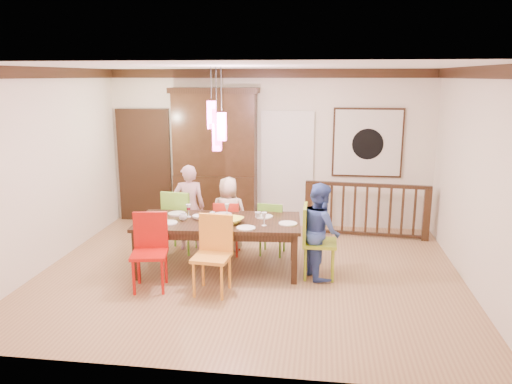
# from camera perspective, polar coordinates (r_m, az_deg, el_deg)

# --- Properties ---
(floor) EXTENTS (6.00, 6.00, 0.00)m
(floor) POSITION_cam_1_polar(r_m,az_deg,el_deg) (7.29, -0.78, -9.24)
(floor) COLOR #9B6E4B
(floor) RESTS_ON ground
(ceiling) EXTENTS (6.00, 6.00, 0.00)m
(ceiling) POSITION_cam_1_polar(r_m,az_deg,el_deg) (6.75, -0.86, 14.19)
(ceiling) COLOR white
(ceiling) RESTS_ON wall_back
(wall_back) EXTENTS (6.00, 0.00, 6.00)m
(wall_back) POSITION_cam_1_polar(r_m,az_deg,el_deg) (9.32, 1.44, 4.95)
(wall_back) COLOR silver
(wall_back) RESTS_ON floor
(wall_left) EXTENTS (0.00, 5.00, 5.00)m
(wall_left) POSITION_cam_1_polar(r_m,az_deg,el_deg) (7.89, -22.94, 2.41)
(wall_left) COLOR silver
(wall_left) RESTS_ON floor
(wall_right) EXTENTS (0.00, 5.00, 5.00)m
(wall_right) POSITION_cam_1_polar(r_m,az_deg,el_deg) (7.09, 23.93, 1.22)
(wall_right) COLOR silver
(wall_right) RESTS_ON floor
(crown_molding) EXTENTS (6.00, 5.00, 0.16)m
(crown_molding) POSITION_cam_1_polar(r_m,az_deg,el_deg) (6.75, -0.86, 13.51)
(crown_molding) COLOR black
(crown_molding) RESTS_ON wall_back
(panel_door) EXTENTS (1.04, 0.07, 2.24)m
(panel_door) POSITION_cam_1_polar(r_m,az_deg,el_deg) (9.88, -12.59, 2.76)
(panel_door) COLOR black
(panel_door) RESTS_ON wall_back
(white_doorway) EXTENTS (0.97, 0.05, 2.22)m
(white_doorway) POSITION_cam_1_polar(r_m,az_deg,el_deg) (9.32, 3.55, 2.44)
(white_doorway) COLOR silver
(white_doorway) RESTS_ON wall_back
(painting) EXTENTS (1.25, 0.06, 1.25)m
(painting) POSITION_cam_1_polar(r_m,az_deg,el_deg) (9.24, 12.64, 5.50)
(painting) COLOR black
(painting) RESTS_ON wall_back
(pendant_cluster) EXTENTS (0.27, 0.21, 1.14)m
(pendant_cluster) POSITION_cam_1_polar(r_m,az_deg,el_deg) (6.95, -4.50, 7.57)
(pendant_cluster) COLOR #FF4CA9
(pendant_cluster) RESTS_ON ceiling
(dining_table) EXTENTS (2.41, 1.23, 0.75)m
(dining_table) POSITION_cam_1_polar(r_m,az_deg,el_deg) (7.23, -4.30, -3.80)
(dining_table) COLOR black
(dining_table) RESTS_ON floor
(chair_far_left) EXTENTS (0.50, 0.50, 1.02)m
(chair_far_left) POSITION_cam_1_polar(r_m,az_deg,el_deg) (8.08, -8.61, -2.74)
(chair_far_left) COLOR #79C437
(chair_far_left) RESTS_ON floor
(chair_far_mid) EXTENTS (0.41, 0.41, 0.87)m
(chair_far_mid) POSITION_cam_1_polar(r_m,az_deg,el_deg) (7.91, -3.23, -3.62)
(chair_far_mid) COLOR red
(chair_far_mid) RESTS_ON floor
(chair_far_right) EXTENTS (0.44, 0.44, 0.87)m
(chair_far_right) POSITION_cam_1_polar(r_m,az_deg,el_deg) (7.89, 1.90, -3.68)
(chair_far_right) COLOR #5E9D2B
(chair_far_right) RESTS_ON floor
(chair_near_left) EXTENTS (0.53, 0.53, 1.01)m
(chair_near_left) POSITION_cam_1_polar(r_m,az_deg,el_deg) (6.72, -12.13, -6.25)
(chair_near_left) COLOR red
(chair_near_left) RESTS_ON floor
(chair_near_mid) EXTENTS (0.50, 0.50, 1.01)m
(chair_near_mid) POSITION_cam_1_polar(r_m,az_deg,el_deg) (6.48, -5.10, -6.71)
(chair_near_mid) COLOR #F79C32
(chair_near_mid) RESTS_ON floor
(chair_end_right) EXTENTS (0.47, 0.47, 1.03)m
(chair_end_right) POSITION_cam_1_polar(r_m,az_deg,el_deg) (7.03, 7.31, -5.09)
(chair_end_right) COLOR #92AC20
(chair_end_right) RESTS_ON floor
(china_hutch) EXTENTS (1.63, 0.46, 2.57)m
(china_hutch) POSITION_cam_1_polar(r_m,az_deg,el_deg) (9.30, -4.68, 3.87)
(china_hutch) COLOR black
(china_hutch) RESTS_ON floor
(balustrade) EXTENTS (2.16, 0.25, 0.96)m
(balustrade) POSITION_cam_1_polar(r_m,az_deg,el_deg) (8.95, 12.49, -1.92)
(balustrade) COLOR black
(balustrade) RESTS_ON floor
(person_far_left) EXTENTS (0.58, 0.45, 1.40)m
(person_far_left) POSITION_cam_1_polar(r_m,az_deg,el_deg) (8.14, -7.65, -1.75)
(person_far_left) COLOR beige
(person_far_left) RESTS_ON floor
(person_far_mid) EXTENTS (0.61, 0.41, 1.21)m
(person_far_mid) POSITION_cam_1_polar(r_m,az_deg,el_deg) (8.04, -3.16, -2.54)
(person_far_mid) COLOR beige
(person_far_mid) RESTS_ON floor
(person_end_right) EXTENTS (0.71, 0.80, 1.35)m
(person_end_right) POSITION_cam_1_polar(r_m,az_deg,el_deg) (7.03, 7.33, -4.38)
(person_end_right) COLOR #3B55A7
(person_end_right) RESTS_ON floor
(serving_bowl) EXTENTS (0.42, 0.42, 0.08)m
(serving_bowl) POSITION_cam_1_polar(r_m,az_deg,el_deg) (7.04, -2.84, -3.27)
(serving_bowl) COLOR yellow
(serving_bowl) RESTS_ON dining_table
(small_bowl) EXTENTS (0.21, 0.21, 0.06)m
(small_bowl) POSITION_cam_1_polar(r_m,az_deg,el_deg) (7.28, -6.57, -2.88)
(small_bowl) COLOR white
(small_bowl) RESTS_ON dining_table
(cup_left) EXTENTS (0.13, 0.13, 0.10)m
(cup_left) POSITION_cam_1_polar(r_m,az_deg,el_deg) (7.24, -8.34, -2.85)
(cup_left) COLOR silver
(cup_left) RESTS_ON dining_table
(cup_right) EXTENTS (0.12, 0.12, 0.09)m
(cup_right) POSITION_cam_1_polar(r_m,az_deg,el_deg) (7.28, 0.23, -2.65)
(cup_right) COLOR silver
(cup_right) RESTS_ON dining_table
(plate_far_left) EXTENTS (0.26, 0.26, 0.01)m
(plate_far_left) POSITION_cam_1_polar(r_m,az_deg,el_deg) (7.60, -9.05, -2.42)
(plate_far_left) COLOR white
(plate_far_left) RESTS_ON dining_table
(plate_far_mid) EXTENTS (0.26, 0.26, 0.01)m
(plate_far_mid) POSITION_cam_1_polar(r_m,az_deg,el_deg) (7.47, -3.79, -2.57)
(plate_far_mid) COLOR white
(plate_far_mid) RESTS_ON dining_table
(plate_far_right) EXTENTS (0.26, 0.26, 0.01)m
(plate_far_right) POSITION_cam_1_polar(r_m,az_deg,el_deg) (7.34, 0.91, -2.82)
(plate_far_right) COLOR white
(plate_far_right) RESTS_ON dining_table
(plate_near_left) EXTENTS (0.26, 0.26, 0.01)m
(plate_near_left) POSITION_cam_1_polar(r_m,az_deg,el_deg) (7.15, -10.01, -3.47)
(plate_near_left) COLOR white
(plate_near_left) RESTS_ON dining_table
(plate_near_mid) EXTENTS (0.26, 0.26, 0.01)m
(plate_near_mid) POSITION_cam_1_polar(r_m,az_deg,el_deg) (6.80, -1.16, -4.12)
(plate_near_mid) COLOR white
(plate_near_mid) RESTS_ON dining_table
(plate_end_right) EXTENTS (0.26, 0.26, 0.01)m
(plate_end_right) POSITION_cam_1_polar(r_m,az_deg,el_deg) (7.01, 3.67, -3.61)
(plate_end_right) COLOR white
(plate_end_right) RESTS_ON dining_table
(wine_glass_a) EXTENTS (0.08, 0.08, 0.19)m
(wine_glass_a) POSITION_cam_1_polar(r_m,az_deg,el_deg) (7.39, -7.71, -2.12)
(wine_glass_a) COLOR #590C19
(wine_glass_a) RESTS_ON dining_table
(wine_glass_b) EXTENTS (0.08, 0.08, 0.19)m
(wine_glass_b) POSITION_cam_1_polar(r_m,az_deg,el_deg) (7.37, -3.34, -2.06)
(wine_glass_b) COLOR silver
(wine_glass_b) RESTS_ON dining_table
(wine_glass_c) EXTENTS (0.08, 0.08, 0.19)m
(wine_glass_c) POSITION_cam_1_polar(r_m,az_deg,el_deg) (6.94, -4.98, -3.06)
(wine_glass_c) COLOR #590C19
(wine_glass_c) RESTS_ON dining_table
(wine_glass_d) EXTENTS (0.08, 0.08, 0.19)m
(wine_glass_d) POSITION_cam_1_polar(r_m,az_deg,el_deg) (6.90, 0.94, -3.11)
(wine_glass_d) COLOR silver
(wine_glass_d) RESTS_ON dining_table
(napkin) EXTENTS (0.18, 0.14, 0.01)m
(napkin) POSITION_cam_1_polar(r_m,az_deg,el_deg) (6.88, -5.37, -3.97)
(napkin) COLOR #D83359
(napkin) RESTS_ON dining_table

